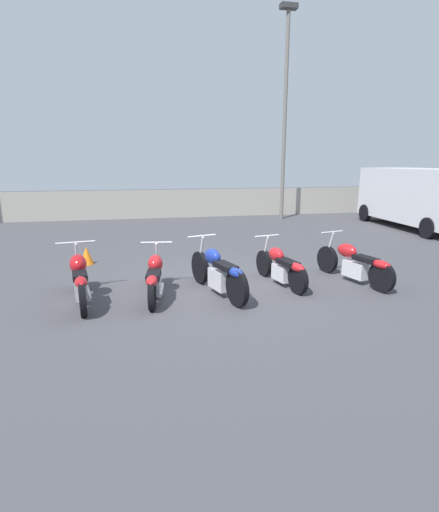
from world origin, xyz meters
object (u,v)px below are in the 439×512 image
Objects in this scene: light_pole_right at (285,100)px; motorcycle_slot_1 at (155,277)px; parked_van at (419,195)px; traffic_cone_near at (87,256)px; motorcycle_slot_4 at (355,263)px; motorcycle_slot_2 at (218,272)px; motorcycle_slot_3 at (281,267)px; motorcycle_slot_0 at (80,279)px.

light_pole_right is 4.29× the size of motorcycle_slot_1.
light_pole_right reaches higher than parked_van.
light_pole_right is 11.21m from traffic_cone_near.
motorcycle_slot_4 is at bearing -25.82° from traffic_cone_near.
traffic_cone_near is (-2.72, 2.95, -0.22)m from motorcycle_slot_2.
motorcycle_slot_3 is at bearing 161.77° from motorcycle_slot_4.
motorcycle_slot_4 reaches higher than motorcycle_slot_1.
motorcycle_slot_1 is 0.93× the size of motorcycle_slot_4.
parked_van is 12.33× the size of traffic_cone_near.
light_pole_right reaches higher than motorcycle_slot_0.
parked_van is 12.22m from traffic_cone_near.
motorcycle_slot_0 is at bearing -172.34° from motorcycle_slot_1.
motorcycle_slot_2 is 1.43m from motorcycle_slot_3.
light_pole_right is 12.22m from motorcycle_slot_1.
motorcycle_slot_4 is at bearing -8.39° from motorcycle_slot_0.
motorcycle_slot_0 reaches higher than motorcycle_slot_4.
traffic_cone_near is at bearing 117.40° from motorcycle_slot_2.
traffic_cone_near is at bearing 137.22° from motorcycle_slot_3.
motorcycle_slot_4 reaches higher than motorcycle_slot_3.
light_pole_right reaches higher than motorcycle_slot_2.
motorcycle_slot_3 reaches higher than motorcycle_slot_1.
motorcycle_slot_4 is (1.58, -0.13, 0.02)m from motorcycle_slot_3.
motorcycle_slot_4 is (5.49, 0.11, -0.03)m from motorcycle_slot_0.
motorcycle_slot_0 is 13.06m from parked_van.
motorcycle_slot_0 is at bearing 173.20° from motorcycle_slot_3.
motorcycle_slot_2 is 4.02m from traffic_cone_near.
motorcycle_slot_2 is 2.98m from motorcycle_slot_4.
motorcycle_slot_0 is 1.04× the size of motorcycle_slot_1.
motorcycle_slot_0 is 0.96× the size of motorcycle_slot_2.
motorcycle_slot_2 is 1.01× the size of motorcycle_slot_4.
motorcycle_slot_0 is at bearing -149.58° from parked_van.
motorcycle_slot_2 is at bearing -47.33° from traffic_cone_near.
motorcycle_slot_1 is at bearing -61.78° from traffic_cone_near.
parked_van is (6.07, 5.93, 0.83)m from motorcycle_slot_4.
parked_van is (4.13, -3.51, -3.77)m from light_pole_right.
motorcycle_slot_2 is 1.13× the size of motorcycle_slot_3.
motorcycle_slot_1 is at bearing -146.62° from parked_van.
motorcycle_slot_0 is at bearing 162.69° from motorcycle_slot_2.
motorcycle_slot_0 is 0.39× the size of parked_van.
motorcycle_slot_3 is 4.39× the size of traffic_cone_near.
parked_van reaches higher than motorcycle_slot_4.
light_pole_right is at bearing 47.75° from motorcycle_slot_2.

